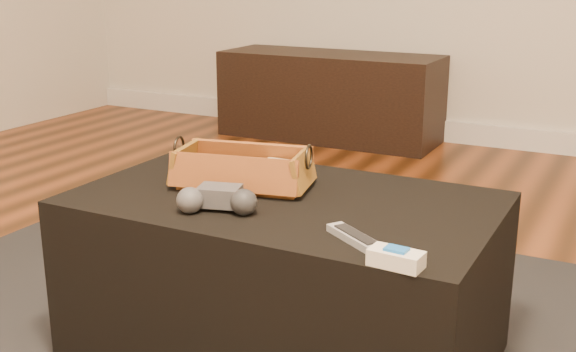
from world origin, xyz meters
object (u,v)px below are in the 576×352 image
at_px(game_controller, 218,199).
at_px(media_cabinet, 330,96).
at_px(silver_remote, 356,238).
at_px(cream_gadget, 396,258).
at_px(ottoman, 285,277).
at_px(tv_remote, 235,179).
at_px(wicker_basket, 243,171).

bearing_deg(game_controller, media_cabinet, 108.46).
bearing_deg(silver_remote, cream_gadget, -35.21).
relative_size(ottoman, tv_remote, 5.54).
relative_size(wicker_basket, cream_gadget, 3.57).
height_order(media_cabinet, cream_gadget, media_cabinet).
bearing_deg(ottoman, wicker_basket, 168.71).
xyz_separation_m(media_cabinet, tv_remote, (0.75, -2.27, 0.21)).
xyz_separation_m(media_cabinet, cream_gadget, (1.28, -2.56, 0.20)).
bearing_deg(ottoman, silver_remote, -36.53).
bearing_deg(silver_remote, ottoman, 143.47).
relative_size(media_cabinet, ottoman, 1.24).
distance_m(ottoman, silver_remote, 0.39).
bearing_deg(silver_remote, game_controller, 175.00).
xyz_separation_m(tv_remote, silver_remote, (0.41, -0.21, -0.01)).
height_order(media_cabinet, wicker_basket, wicker_basket).
xyz_separation_m(game_controller, cream_gadget, (0.46, -0.11, -0.01)).
bearing_deg(wicker_basket, ottoman, -11.29).
bearing_deg(cream_gadget, silver_remote, 144.79).
bearing_deg(cream_gadget, game_controller, 166.54).
relative_size(game_controller, cream_gadget, 1.86).
distance_m(ottoman, tv_remote, 0.27).
relative_size(media_cabinet, cream_gadget, 12.02).
bearing_deg(silver_remote, tv_remote, 153.35).
bearing_deg(ottoman, cream_gadget, -36.14).
bearing_deg(cream_gadget, tv_remote, 151.38).
relative_size(media_cabinet, tv_remote, 6.90).
distance_m(ottoman, game_controller, 0.30).
height_order(tv_remote, cream_gadget, cream_gadget).
bearing_deg(ottoman, tv_remote, 176.00).
bearing_deg(tv_remote, silver_remote, -44.29).
xyz_separation_m(ottoman, wicker_basket, (-0.13, 0.03, 0.25)).
bearing_deg(game_controller, silver_remote, -5.00).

